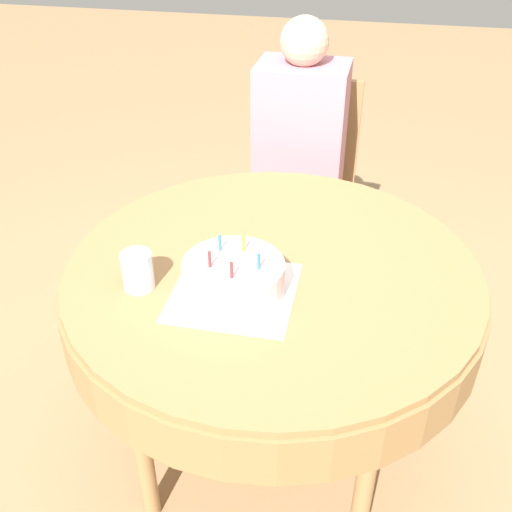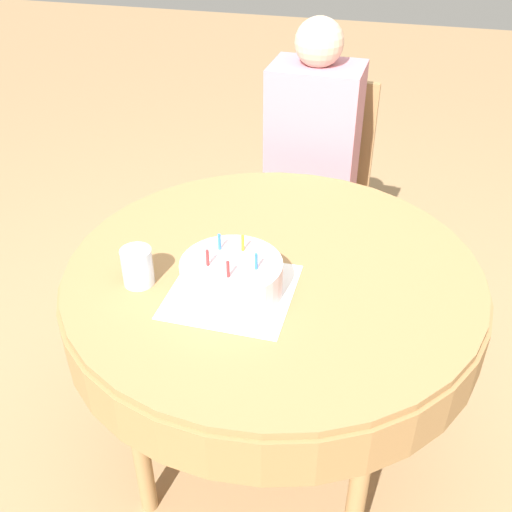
# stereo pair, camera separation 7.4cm
# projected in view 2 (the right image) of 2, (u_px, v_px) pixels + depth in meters

# --- Properties ---
(ground_plane) EXTENTS (12.00, 12.00, 0.00)m
(ground_plane) POSITION_uv_depth(u_px,v_px,m) (270.00, 447.00, 2.01)
(ground_plane) COLOR #A37F56
(dining_table) EXTENTS (1.12, 1.12, 0.75)m
(dining_table) POSITION_uv_depth(u_px,v_px,m) (273.00, 292.00, 1.64)
(dining_table) COLOR #9E7547
(dining_table) RESTS_ON ground_plane
(chair) EXTENTS (0.47, 0.47, 0.92)m
(chair) POSITION_uv_depth(u_px,v_px,m) (314.00, 190.00, 2.45)
(chair) COLOR #A37A4C
(chair) RESTS_ON ground_plane
(person) EXTENTS (0.33, 0.34, 1.20)m
(person) POSITION_uv_depth(u_px,v_px,m) (312.00, 152.00, 2.25)
(person) COLOR #DBB293
(person) RESTS_ON ground_plane
(napkin) EXTENTS (0.30, 0.30, 0.00)m
(napkin) POSITION_uv_depth(u_px,v_px,m) (232.00, 291.00, 1.49)
(napkin) COLOR white
(napkin) RESTS_ON dining_table
(birthday_cake) EXTENTS (0.25, 0.25, 0.13)m
(birthday_cake) POSITION_uv_depth(u_px,v_px,m) (232.00, 277.00, 1.47)
(birthday_cake) COLOR silver
(birthday_cake) RESTS_ON dining_table
(drinking_glass) EXTENTS (0.08, 0.08, 0.10)m
(drinking_glass) POSITION_uv_depth(u_px,v_px,m) (137.00, 267.00, 1.50)
(drinking_glass) COLOR silver
(drinking_glass) RESTS_ON dining_table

